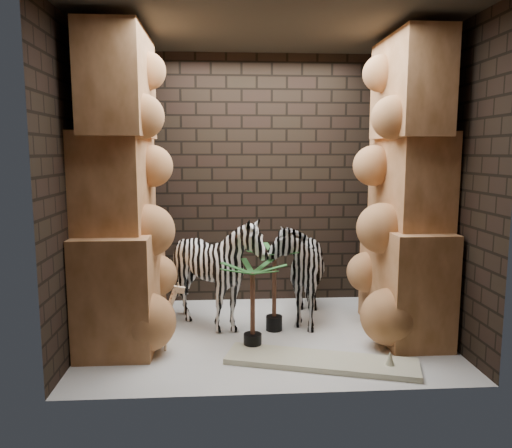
{
  "coord_description": "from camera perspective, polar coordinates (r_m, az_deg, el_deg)",
  "views": [
    {
      "loc": [
        -0.41,
        -4.83,
        1.84
      ],
      "look_at": [
        -0.08,
        0.15,
        1.12
      ],
      "focal_mm": 35.02,
      "sensor_mm": 36.0,
      "label": 1
    }
  ],
  "objects": [
    {
      "name": "rock_pillar_right",
      "position": [
        5.18,
        16.97,
        4.11
      ],
      "size": [
        0.58,
        1.25,
        3.0
      ],
      "primitive_type": null,
      "color": "tan",
      "rests_on": "floor"
    },
    {
      "name": "floor",
      "position": [
        5.19,
        1.03,
        -12.55
      ],
      "size": [
        3.5,
        3.5,
        0.0
      ],
      "primitive_type": "plane",
      "color": "silver",
      "rests_on": "ground"
    },
    {
      "name": "surfboard",
      "position": [
        4.56,
        7.42,
        -15.28
      ],
      "size": [
        1.71,
        0.87,
        0.05
      ],
      "primitive_type": "cube",
      "rotation": [
        0.0,
        0.0,
        -0.29
      ],
      "color": "beige",
      "rests_on": "floor"
    },
    {
      "name": "palm_front",
      "position": [
        5.19,
        2.1,
        -7.33
      ],
      "size": [
        0.36,
        0.36,
        0.9
      ],
      "primitive_type": null,
      "color": "#246135",
      "rests_on": "floor"
    },
    {
      "name": "zebra_left",
      "position": [
        5.2,
        -4.44,
        -6.1
      ],
      "size": [
        1.0,
        1.23,
        1.11
      ],
      "primitive_type": "imported",
      "rotation": [
        0.0,
        0.0,
        -0.01
      ],
      "color": "white",
      "rests_on": "floor"
    },
    {
      "name": "rock_pillar_left",
      "position": [
        4.95,
        -15.35,
        3.99
      ],
      "size": [
        0.68,
        1.3,
        3.0
      ],
      "primitive_type": null,
      "color": "tan",
      "rests_on": "floor"
    },
    {
      "name": "palm_back",
      "position": [
        4.7,
        -0.39,
        -9.38
      ],
      "size": [
        0.36,
        0.36,
        0.84
      ],
      "primitive_type": null,
      "color": "#246135",
      "rests_on": "floor"
    },
    {
      "name": "zebra_right",
      "position": [
        5.51,
        4.67,
        -4.11
      ],
      "size": [
        0.77,
        1.2,
        1.33
      ],
      "primitive_type": "imported",
      "rotation": [
        0.0,
        0.0,
        -0.15
      ],
      "color": "white",
      "rests_on": "floor"
    },
    {
      "name": "wall_left",
      "position": [
        5.03,
        -19.26,
        3.89
      ],
      "size": [
        0.0,
        3.0,
        3.0
      ],
      "primitive_type": "plane",
      "rotation": [
        1.57,
        0.0,
        1.57
      ],
      "color": "black",
      "rests_on": "ground"
    },
    {
      "name": "giraffe_toy",
      "position": [
        4.81,
        -11.41,
        -10.26
      ],
      "size": [
        0.34,
        0.13,
        0.66
      ],
      "primitive_type": null,
      "rotation": [
        0.0,
        0.0,
        0.05
      ],
      "color": "#FFD9AE",
      "rests_on": "floor"
    },
    {
      "name": "wall_back",
      "position": [
        6.11,
        0.08,
        5.03
      ],
      "size": [
        3.5,
        0.0,
        3.5
      ],
      "primitive_type": "plane",
      "rotation": [
        1.57,
        0.0,
        0.0
      ],
      "color": "black",
      "rests_on": "ground"
    },
    {
      "name": "ceiling",
      "position": [
        4.99,
        1.13,
        21.67
      ],
      "size": [
        3.5,
        3.5,
        0.0
      ],
      "primitive_type": "plane",
      "rotation": [
        3.14,
        0.0,
        0.0
      ],
      "color": "#343028",
      "rests_on": "ground"
    },
    {
      "name": "wall_right",
      "position": [
        5.31,
        20.31,
        4.04
      ],
      "size": [
        0.0,
        3.0,
        3.0
      ],
      "primitive_type": "plane",
      "rotation": [
        1.57,
        0.0,
        -1.57
      ],
      "color": "black",
      "rests_on": "ground"
    },
    {
      "name": "wall_front",
      "position": [
        3.62,
        2.76,
        2.84
      ],
      "size": [
        3.5,
        0.0,
        3.5
      ],
      "primitive_type": "plane",
      "rotation": [
        -1.57,
        0.0,
        0.0
      ],
      "color": "black",
      "rests_on": "ground"
    }
  ]
}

